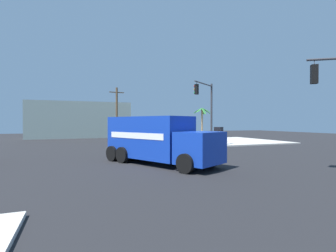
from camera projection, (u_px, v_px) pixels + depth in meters
ground_plane at (172, 162)px, 16.04m from camera, size 100.00×100.00×0.00m
sidewalk_corner_far at (227, 141)px, 33.19m from camera, size 12.24×12.24×0.14m
delivery_truck at (157, 139)px, 15.39m from camera, size 5.79×7.89×2.91m
traffic_light_primary at (207, 105)px, 25.11m from camera, size 3.27×2.47×6.45m
vending_machine_red at (219, 135)px, 30.27m from camera, size 1.10×1.16×1.85m
palm_tree_far at (202, 117)px, 37.56m from camera, size 2.83×2.84×4.61m
utility_pole at (117, 113)px, 36.44m from camera, size 2.19×0.45×7.63m
building_backdrop at (80, 120)px, 42.02m from camera, size 16.01×6.00×5.89m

